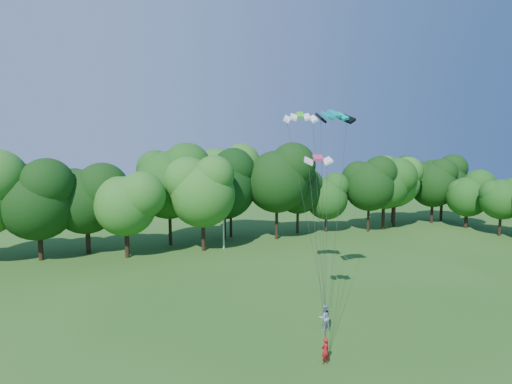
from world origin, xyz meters
name	(u,v)px	position (x,y,z in m)	size (l,w,h in m)	color
utility_pole	(224,218)	(4.14, 32.94, 3.89)	(1.48, 0.44, 7.52)	beige
kite_flyer_left	(325,351)	(1.25, 4.87, 0.80)	(0.58, 0.38, 1.60)	#A31518
kite_flyer_right	(324,317)	(3.59, 8.68, 0.92)	(0.89, 0.69, 1.83)	#96A8D1
kite_teal	(334,114)	(6.82, 12.82, 15.36)	(3.04, 1.33, 0.73)	#049490
kite_green	(300,115)	(5.33, 15.66, 15.42)	(2.98, 2.18, 0.65)	#36CC1E
kite_pink	(318,158)	(3.29, 9.38, 12.03)	(2.11, 1.56, 0.42)	#C83767
tree_back_center	(224,178)	(5.77, 37.57, 8.61)	(9.48, 9.48, 13.79)	#312013
tree_back_east	(395,180)	(33.96, 35.90, 7.51)	(8.27, 8.27, 12.03)	black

